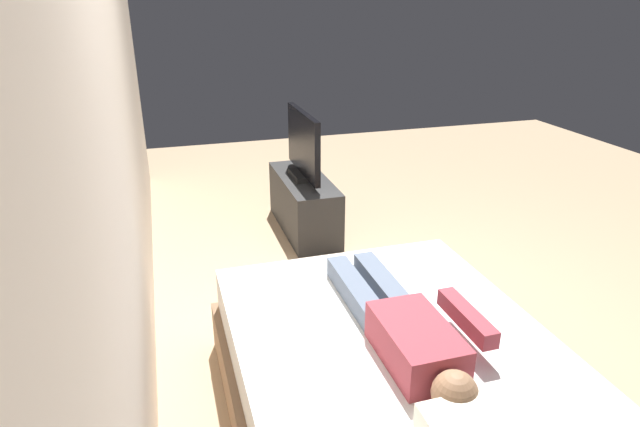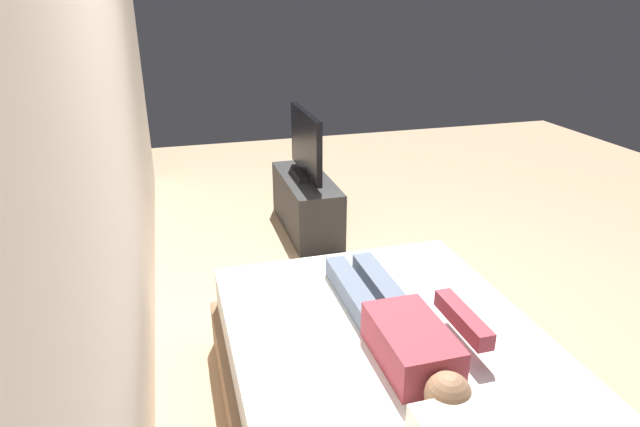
{
  "view_description": "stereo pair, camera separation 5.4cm",
  "coord_description": "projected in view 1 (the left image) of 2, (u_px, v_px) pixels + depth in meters",
  "views": [
    {
      "loc": [
        -2.65,
        1.17,
        2.03
      ],
      "look_at": [
        0.46,
        0.23,
        0.69
      ],
      "focal_mm": 30.21,
      "sensor_mm": 36.0,
      "label": 1
    },
    {
      "loc": [
        -2.66,
        1.12,
        2.03
      ],
      "look_at": [
        0.46,
        0.23,
        0.69
      ],
      "focal_mm": 30.21,
      "sensor_mm": 36.0,
      "label": 2
    }
  ],
  "objects": [
    {
      "name": "ground_plane",
      "position": [
        376.0,
        335.0,
        3.43
      ],
      "size": [
        10.0,
        10.0,
        0.0
      ],
      "primitive_type": "plane",
      "color": "tan"
    },
    {
      "name": "back_wall",
      "position": [
        115.0,
        119.0,
        2.88
      ],
      "size": [
        6.4,
        0.1,
        2.8
      ],
      "primitive_type": "cube",
      "color": "beige",
      "rests_on": "ground"
    },
    {
      "name": "bed",
      "position": [
        398.0,
        396.0,
        2.54
      ],
      "size": [
        2.04,
        1.52,
        0.54
      ],
      "color": "brown",
      "rests_on": "ground"
    },
    {
      "name": "person",
      "position": [
        406.0,
        328.0,
        2.44
      ],
      "size": [
        1.26,
        0.46,
        0.18
      ],
      "color": "#993842",
      "rests_on": "bed"
    },
    {
      "name": "remote",
      "position": [
        466.0,
        310.0,
        2.71
      ],
      "size": [
        0.15,
        0.04,
        0.02
      ],
      "primitive_type": "cube",
      "color": "black",
      "rests_on": "bed"
    },
    {
      "name": "tv_stand",
      "position": [
        304.0,
        204.0,
        4.87
      ],
      "size": [
        1.1,
        0.4,
        0.5
      ],
      "primitive_type": "cube",
      "color": "#2D2D2D",
      "rests_on": "ground"
    },
    {
      "name": "tv",
      "position": [
        303.0,
        147.0,
        4.66
      ],
      "size": [
        0.88,
        0.2,
        0.59
      ],
      "color": "black",
      "rests_on": "tv_stand"
    }
  ]
}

